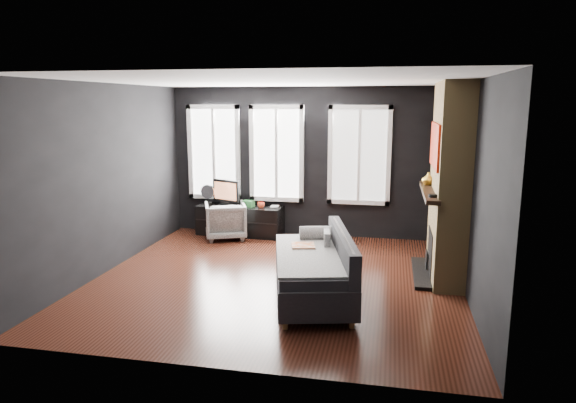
% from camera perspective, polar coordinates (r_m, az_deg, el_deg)
% --- Properties ---
extents(floor, '(5.00, 5.00, 0.00)m').
position_cam_1_polar(floor, '(7.25, -1.26, -8.59)').
color(floor, black).
rests_on(floor, ground).
extents(ceiling, '(5.00, 5.00, 0.00)m').
position_cam_1_polar(ceiling, '(6.83, -1.36, 13.26)').
color(ceiling, white).
rests_on(ceiling, ground).
extents(wall_back, '(5.00, 0.02, 2.70)m').
position_cam_1_polar(wall_back, '(9.35, 2.08, 4.37)').
color(wall_back, black).
rests_on(wall_back, ground).
extents(wall_left, '(0.02, 5.00, 2.70)m').
position_cam_1_polar(wall_left, '(7.85, -19.43, 2.46)').
color(wall_left, black).
rests_on(wall_left, ground).
extents(wall_right, '(0.02, 5.00, 2.70)m').
position_cam_1_polar(wall_right, '(6.82, 19.65, 1.23)').
color(wall_right, black).
rests_on(wall_right, ground).
extents(windows, '(4.00, 0.16, 1.76)m').
position_cam_1_polar(windows, '(9.33, -0.69, 10.70)').
color(windows, white).
rests_on(windows, wall_back).
extents(fireplace, '(0.70, 1.62, 2.70)m').
position_cam_1_polar(fireplace, '(7.38, 17.48, 2.07)').
color(fireplace, '#93724C').
rests_on(fireplace, floor).
extents(sofa, '(1.42, 2.15, 0.85)m').
position_cam_1_polar(sofa, '(6.45, 2.74, -7.13)').
color(sofa, black).
rests_on(sofa, floor).
extents(stripe_pillow, '(0.12, 0.32, 0.31)m').
position_cam_1_polar(stripe_pillow, '(6.78, 4.33, -4.59)').
color(stripe_pillow, gray).
rests_on(stripe_pillow, sofa).
extents(armchair, '(0.90, 0.87, 0.72)m').
position_cam_1_polar(armchair, '(9.32, -6.97, -1.90)').
color(armchair, silver).
rests_on(armchair, floor).
extents(media_console, '(1.61, 0.59, 0.54)m').
position_cam_1_polar(media_console, '(9.55, -5.35, -2.10)').
color(media_console, black).
rests_on(media_console, floor).
extents(monitor, '(0.60, 0.34, 0.53)m').
position_cam_1_polar(monitor, '(9.55, -6.87, 1.18)').
color(monitor, black).
rests_on(monitor, media_console).
extents(desk_fan, '(0.29, 0.29, 0.38)m').
position_cam_1_polar(desk_fan, '(9.72, -8.90, 0.83)').
color(desk_fan, '#A1A1A1').
rests_on(desk_fan, media_console).
extents(mug, '(0.15, 0.13, 0.13)m').
position_cam_1_polar(mug, '(9.28, -3.01, -0.32)').
color(mug, '#EE4B26').
rests_on(mug, media_console).
extents(book, '(0.15, 0.02, 0.20)m').
position_cam_1_polar(book, '(9.37, -1.94, 0.01)').
color(book, '#C0B694').
rests_on(book, media_console).
extents(storage_box, '(0.24, 0.19, 0.11)m').
position_cam_1_polar(storage_box, '(9.41, -4.41, -0.23)').
color(storage_box, '#2A7033').
rests_on(storage_box, media_console).
extents(mantel_vase, '(0.24, 0.24, 0.18)m').
position_cam_1_polar(mantel_vase, '(7.81, 15.31, 2.44)').
color(mantel_vase, gold).
rests_on(mantel_vase, fireplace).
extents(mantel_clock, '(0.12, 0.12, 0.04)m').
position_cam_1_polar(mantel_clock, '(6.84, 15.81, 0.62)').
color(mantel_clock, black).
rests_on(mantel_clock, fireplace).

